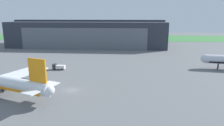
{
  "coord_description": "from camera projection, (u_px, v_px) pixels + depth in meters",
  "views": [
    {
      "loc": [
        17.13,
        -58.51,
        22.22
      ],
      "look_at": [
        10.92,
        15.0,
        5.23
      ],
      "focal_mm": 33.57,
      "sensor_mm": 36.0,
      "label": 1
    }
  ],
  "objects": [
    {
      "name": "ground_plane",
      "position": [
        72.0,
        90.0,
        63.21
      ],
      "size": [
        440.0,
        440.0,
        0.0
      ],
      "primitive_type": "plane",
      "color": "slate"
    },
    {
      "name": "maintenance_hangar",
      "position": [
        89.0,
        33.0,
        154.72
      ],
      "size": [
        108.58,
        40.37,
        18.76
      ],
      "color": "#2D333D",
      "rests_on": "ground_plane"
    },
    {
      "name": "stair_truck",
      "position": [
        59.0,
        67.0,
        86.92
      ],
      "size": [
        5.11,
        2.51,
        2.35
      ],
      "color": "#2D2D33",
      "rests_on": "ground_plane"
    },
    {
      "name": "grass_field_strip",
      "position": [
        112.0,
        38.0,
        209.12
      ],
      "size": [
        440.0,
        56.0,
        0.08
      ],
      "primitive_type": "cube",
      "color": "#3E8040",
      "rests_on": "ground_plane"
    }
  ]
}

